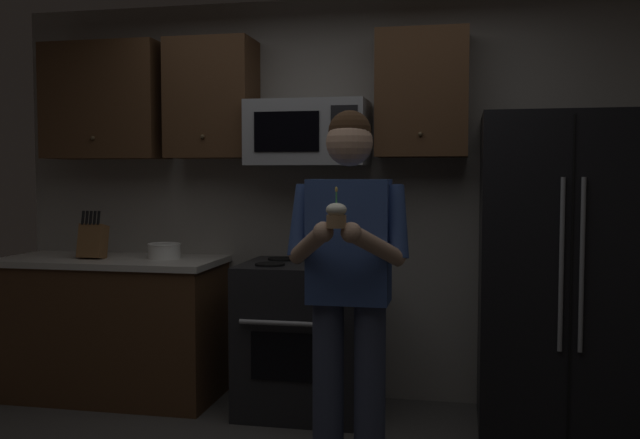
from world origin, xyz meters
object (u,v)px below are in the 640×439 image
Objects in this scene: oven_range at (304,337)px; bowl_large_white at (164,250)px; microwave at (308,133)px; cupcake at (336,215)px; knife_block at (93,241)px; refrigerator at (561,274)px; person at (349,274)px.

bowl_large_white reaches higher than oven_range.
microwave is 1.52m from cupcake.
microwave is (0.00, 0.12, 1.26)m from oven_range.
knife_block is 0.47m from bowl_large_white.
knife_block is at bearing 179.81° from refrigerator.
knife_block is 0.18× the size of person.
microwave is at bearing 107.15° from cupcake.
microwave is 2.31× the size of knife_block.
oven_range is 0.53× the size of person.
oven_range is at bearing -90.02° from microwave.
refrigerator is at bearing -0.19° from knife_block.
cupcake reaches higher than knife_block.
refrigerator is 2.45m from bowl_large_white.
person is at bearing -139.76° from refrigerator.
cupcake is at bearing -71.35° from oven_range.
cupcake is (1.37, -1.33, 0.32)m from bowl_large_white.
bowl_large_white is at bearing 177.77° from refrigerator.
oven_range is at bearing 108.65° from cupcake.
oven_range is 1.26× the size of microwave.
refrigerator is 2.91m from knife_block.
oven_range is at bearing 178.50° from refrigerator.
microwave reaches higher than person.
microwave is at bearing 3.83° from bowl_large_white.
microwave is 0.41× the size of refrigerator.
bowl_large_white is at bearing 176.60° from oven_range.
refrigerator is 5.63× the size of knife_block.
refrigerator is 1.02× the size of person.
person reaches higher than cupcake.
microwave reaches higher than bowl_large_white.
oven_range is 4.33× the size of bowl_large_white.
bowl_large_white is (-0.94, 0.06, 0.51)m from oven_range.
knife_block is 2.05m from person.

